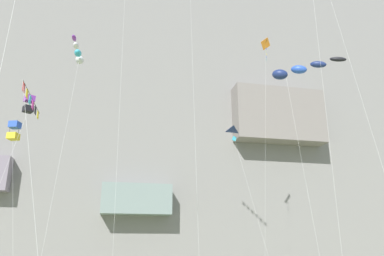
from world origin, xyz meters
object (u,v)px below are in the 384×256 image
object	(u,v)px
kite_diamond_high_right	(266,51)
kite_box_front_field	(14,131)
kite_delta_high_left	(239,140)
kite_box_low_center	(28,105)
kite_windsock_far_left	(78,54)
kite_windsock_low_right	(297,70)
kite_delta_mid_right	(122,12)
kite_banner_far_right	(32,114)

from	to	relation	value
kite_diamond_high_right	kite_box_front_field	size ratio (longest dim) A/B	2.37
kite_delta_high_left	kite_box_low_center	distance (m)	21.44
kite_windsock_far_left	kite_diamond_high_right	bearing A→B (deg)	22.51
kite_delta_high_left	kite_windsock_low_right	world-z (taller)	kite_windsock_low_right
kite_delta_mid_right	kite_box_front_field	distance (m)	14.81
kite_banner_far_right	kite_box_low_center	bearing A→B (deg)	104.41
kite_delta_high_left	kite_box_front_field	size ratio (longest dim) A/B	1.18
kite_diamond_high_right	kite_delta_mid_right	xyz separation A→B (m)	(-18.52, -9.39, -3.14)
kite_delta_high_left	kite_banner_far_right	bearing A→B (deg)	-131.50
kite_box_low_center	kite_box_front_field	size ratio (longest dim) A/B	1.10
kite_delta_mid_right	kite_windsock_low_right	bearing A→B (deg)	-14.33
kite_diamond_high_right	kite_delta_high_left	world-z (taller)	kite_diamond_high_right
kite_box_low_center	kite_windsock_low_right	xyz separation A→B (m)	(21.31, 0.30, 5.08)
kite_diamond_high_right	kite_banner_far_right	xyz separation A→B (m)	(-22.19, -22.73, -18.32)
kite_banner_far_right	kite_windsock_far_left	xyz separation A→B (m)	(0.10, 13.58, 10.44)
kite_banner_far_right	kite_delta_mid_right	bearing A→B (deg)	74.62
kite_delta_mid_right	kite_banner_far_right	distance (m)	20.53
kite_banner_far_right	kite_windsock_low_right	bearing A→B (deg)	26.42
kite_banner_far_right	kite_box_front_field	size ratio (longest dim) A/B	0.82
kite_delta_mid_right	kite_box_front_field	xyz separation A→B (m)	(-7.34, -1.70, -12.75)
kite_windsock_low_right	kite_box_front_field	bearing A→B (deg)	174.44
kite_diamond_high_right	kite_box_low_center	xyz separation A→B (m)	(-24.53, -13.60, -14.60)
kite_diamond_high_right	kite_box_low_center	bearing A→B (deg)	-150.99
kite_box_low_center	kite_banner_far_right	bearing A→B (deg)	-75.59
kite_box_low_center	kite_windsock_far_left	distance (m)	8.43
kite_delta_mid_right	kite_delta_high_left	world-z (taller)	kite_delta_mid_right
kite_diamond_high_right	kite_banner_far_right	world-z (taller)	kite_diamond_high_right
kite_banner_far_right	kite_windsock_low_right	xyz separation A→B (m)	(18.96, 9.42, 8.80)
kite_delta_high_left	kite_box_low_center	xyz separation A→B (m)	(-19.05, -9.76, -1.20)
kite_diamond_high_right	kite_delta_mid_right	bearing A→B (deg)	-153.10
kite_diamond_high_right	kite_delta_high_left	xyz separation A→B (m)	(-5.48, -3.84, -13.39)
kite_banner_far_right	kite_windsock_far_left	size ratio (longest dim) A/B	0.51
kite_box_front_field	kite_diamond_high_right	bearing A→B (deg)	23.23
kite_banner_far_right	kite_diamond_high_right	bearing A→B (deg)	45.69
kite_delta_high_left	kite_box_low_center	bearing A→B (deg)	-152.88
kite_delta_mid_right	kite_delta_high_left	xyz separation A→B (m)	(13.04, 5.55, -10.26)
kite_banner_far_right	kite_box_front_field	bearing A→B (deg)	107.55
kite_banner_far_right	kite_box_front_field	xyz separation A→B (m)	(-3.68, 11.63, 2.43)
kite_diamond_high_right	kite_banner_far_right	distance (m)	36.66
kite_windsock_far_left	kite_banner_far_right	bearing A→B (deg)	-90.43
kite_delta_mid_right	kite_delta_high_left	bearing A→B (deg)	23.07
kite_diamond_high_right	kite_windsock_low_right	world-z (taller)	kite_diamond_high_right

